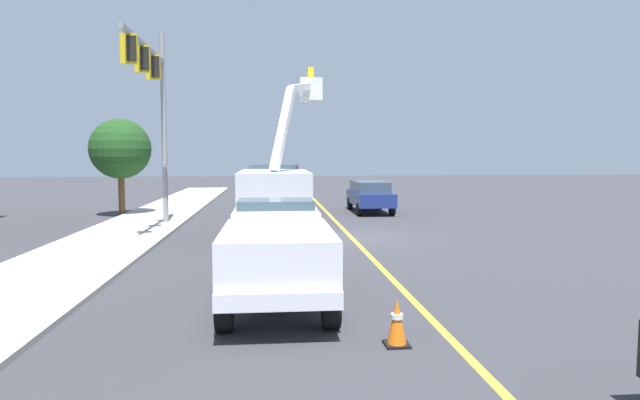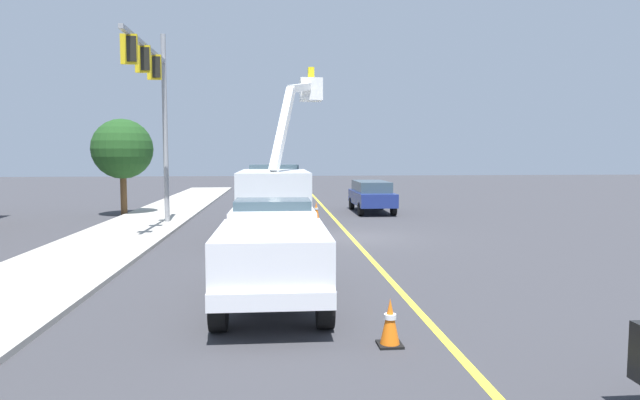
# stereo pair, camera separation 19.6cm
# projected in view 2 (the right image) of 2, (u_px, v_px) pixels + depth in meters

# --- Properties ---
(ground) EXTENTS (120.00, 120.00, 0.00)m
(ground) POSITION_uv_depth(u_px,v_px,m) (351.00, 238.00, 20.27)
(ground) COLOR #38383D
(sidewalk_far_side) EXTENTS (60.05, 4.62, 0.12)m
(sidewalk_far_side) POSITION_uv_depth(u_px,v_px,m) (114.00, 239.00, 19.55)
(sidewalk_far_side) COLOR #B2ADA3
(sidewalk_far_side) RESTS_ON ground
(lane_centre_stripe) EXTENTS (50.00, 1.01, 0.01)m
(lane_centre_stripe) POSITION_uv_depth(u_px,v_px,m) (351.00, 237.00, 20.27)
(lane_centre_stripe) COLOR yellow
(lane_centre_stripe) RESTS_ON ground
(utility_bucket_truck) EXTENTS (8.24, 3.37, 6.68)m
(utility_bucket_truck) POSITION_uv_depth(u_px,v_px,m) (275.00, 193.00, 21.10)
(utility_bucket_truck) COLOR silver
(utility_bucket_truck) RESTS_ON ground
(service_pickup_truck) EXTENTS (5.63, 2.27, 2.06)m
(service_pickup_truck) POSITION_uv_depth(u_px,v_px,m) (273.00, 250.00, 11.31)
(service_pickup_truck) COLOR white
(service_pickup_truck) RESTS_ON ground
(passing_minivan) EXTENTS (4.83, 2.02, 1.69)m
(passing_minivan) POSITION_uv_depth(u_px,v_px,m) (371.00, 194.00, 29.13)
(passing_minivan) COLOR navy
(passing_minivan) RESTS_ON ground
(traffic_cone_leading) EXTENTS (0.40, 0.40, 0.79)m
(traffic_cone_leading) POSITION_uv_depth(u_px,v_px,m) (390.00, 323.00, 8.75)
(traffic_cone_leading) COLOR black
(traffic_cone_leading) RESTS_ON ground
(traffic_cone_mid_front) EXTENTS (0.40, 0.40, 0.88)m
(traffic_cone_mid_front) POSITION_uv_depth(u_px,v_px,m) (316.00, 211.00, 25.69)
(traffic_cone_mid_front) COLOR black
(traffic_cone_mid_front) RESTS_ON ground
(traffic_signal_mast) EXTENTS (6.69, 0.63, 8.38)m
(traffic_signal_mast) POSITION_uv_depth(u_px,v_px,m) (154.00, 91.00, 21.68)
(traffic_signal_mast) COLOR gray
(traffic_signal_mast) RESTS_ON ground
(street_tree_right) EXTENTS (3.05, 3.05, 4.95)m
(street_tree_right) POSITION_uv_depth(u_px,v_px,m) (122.00, 149.00, 27.32)
(street_tree_right) COLOR brown
(street_tree_right) RESTS_ON ground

